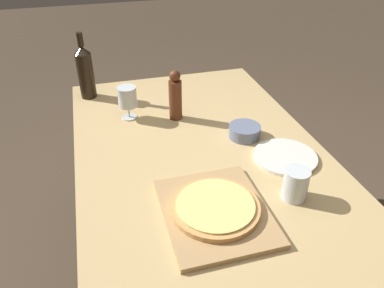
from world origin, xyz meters
The scene contains 9 objects.
dining_table centered at (0.00, 0.00, 0.66)m, with size 0.94×1.64×0.75m.
cutting_board centered at (-0.05, -0.26, 0.76)m, with size 0.31×0.38×0.02m.
pizza centered at (-0.05, -0.26, 0.78)m, with size 0.27×0.27×0.02m.
wine_bottle centered at (-0.39, 0.68, 0.88)m, with size 0.08×0.08×0.32m.
pepper_mill centered at (-0.03, 0.36, 0.85)m, with size 0.06×0.06×0.22m.
wine_glass centered at (-0.23, 0.42, 0.85)m, with size 0.08×0.08×0.15m.
small_bowl centered at (0.20, 0.14, 0.77)m, with size 0.13×0.13×0.05m.
drinking_tumbler centered at (0.22, -0.25, 0.80)m, with size 0.08×0.08×0.11m.
dinner_plate centered at (0.29, -0.05, 0.76)m, with size 0.24×0.24×0.01m.
Camera 1 is at (-0.35, -1.05, 1.57)m, focal length 35.00 mm.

